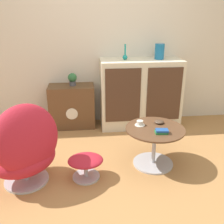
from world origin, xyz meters
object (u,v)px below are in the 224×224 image
(egg_chair, at_px, (25,149))
(coffee_table, at_px, (154,142))
(ottoman, at_px, (86,163))
(sideboard, at_px, (140,93))
(tv_console, at_px, (72,106))
(potted_plant, at_px, (72,79))
(teacup, at_px, (140,123))
(bowl, at_px, (159,122))
(book_stack, at_px, (162,131))
(vase_inner_left, at_px, (160,51))
(vase_leftmost, at_px, (125,56))

(egg_chair, relative_size, coffee_table, 1.37)
(ottoman, distance_m, coffee_table, 0.82)
(sideboard, distance_m, tv_console, 1.05)
(ottoman, distance_m, potted_plant, 1.49)
(ottoman, bearing_deg, teacup, 23.79)
(tv_console, bearing_deg, bowl, -45.48)
(sideboard, height_order, book_stack, sideboard)
(tv_console, xyz_separation_m, teacup, (0.81, -1.09, 0.16))
(potted_plant, bearing_deg, book_stack, -53.67)
(tv_console, distance_m, egg_chair, 1.48)
(tv_console, distance_m, book_stack, 1.66)
(vase_inner_left, relative_size, bowl, 2.04)
(egg_chair, bearing_deg, bowl, 13.62)
(ottoman, relative_size, coffee_table, 0.57)
(potted_plant, bearing_deg, vase_leftmost, -4.36)
(potted_plant, bearing_deg, egg_chair, -107.20)
(coffee_table, height_order, vase_leftmost, vase_leftmost)
(egg_chair, relative_size, vase_leftmost, 4.12)
(egg_chair, height_order, book_stack, egg_chair)
(ottoman, xyz_separation_m, bowl, (0.87, 0.31, 0.30))
(book_stack, bearing_deg, egg_chair, -176.21)
(vase_inner_left, bearing_deg, teacup, -114.79)
(vase_leftmost, xyz_separation_m, vase_inner_left, (0.50, 0.00, 0.06))
(sideboard, distance_m, teacup, 1.06)
(vase_leftmost, height_order, bowl, vase_leftmost)
(potted_plant, distance_m, teacup, 1.37)
(egg_chair, relative_size, vase_inner_left, 4.11)
(ottoman, relative_size, teacup, 3.25)
(coffee_table, bearing_deg, tv_console, 129.10)
(egg_chair, distance_m, ottoman, 0.63)
(coffee_table, height_order, potted_plant, potted_plant)
(vase_leftmost, height_order, teacup, vase_leftmost)
(egg_chair, bearing_deg, tv_console, 73.83)
(sideboard, relative_size, tv_console, 1.77)
(potted_plant, height_order, bowl, potted_plant)
(tv_console, relative_size, book_stack, 4.60)
(egg_chair, bearing_deg, sideboard, 43.23)
(coffee_table, distance_m, vase_inner_left, 1.45)
(tv_console, relative_size, egg_chair, 0.74)
(vase_inner_left, height_order, bowl, vase_inner_left)
(sideboard, xyz_separation_m, ottoman, (-0.85, -1.31, -0.33))
(bowl, bearing_deg, tv_console, 134.52)
(potted_plant, height_order, teacup, potted_plant)
(potted_plant, relative_size, bowl, 1.72)
(teacup, bearing_deg, potted_plant, 125.59)
(vase_inner_left, relative_size, potted_plant, 1.19)
(egg_chair, distance_m, vase_leftmost, 1.93)
(vase_leftmost, bearing_deg, book_stack, -80.58)
(ottoman, xyz_separation_m, book_stack, (0.82, 0.05, 0.30))
(teacup, xyz_separation_m, book_stack, (0.19, -0.23, -0.00))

